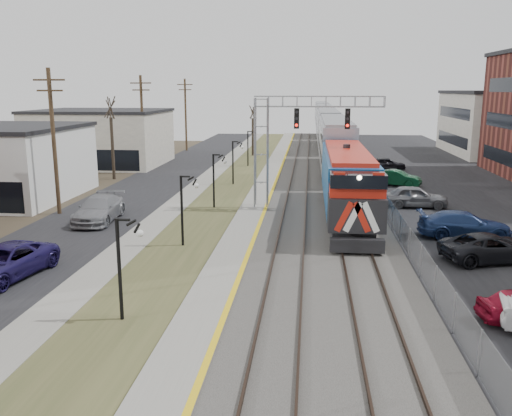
# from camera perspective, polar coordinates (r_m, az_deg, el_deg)

# --- Properties ---
(street_west) EXTENTS (7.00, 120.00, 0.04)m
(street_west) POSITION_cam_1_polar(r_m,az_deg,el_deg) (48.58, -11.73, 1.98)
(street_west) COLOR black
(street_west) RESTS_ON ground
(sidewalk) EXTENTS (2.00, 120.00, 0.08)m
(sidewalk) POSITION_cam_1_polar(r_m,az_deg,el_deg) (47.43, -6.53, 1.94)
(sidewalk) COLOR gray
(sidewalk) RESTS_ON ground
(grass_median) EXTENTS (4.00, 120.00, 0.06)m
(grass_median) POSITION_cam_1_polar(r_m,az_deg,el_deg) (46.89, -2.94, 1.87)
(grass_median) COLOR #3F4625
(grass_median) RESTS_ON ground
(platform) EXTENTS (2.00, 120.00, 0.24)m
(platform) POSITION_cam_1_polar(r_m,az_deg,el_deg) (46.53, 0.71, 1.91)
(platform) COLOR gray
(platform) RESTS_ON ground
(ballast_bed) EXTENTS (8.00, 120.00, 0.20)m
(ballast_bed) POSITION_cam_1_polar(r_m,az_deg,el_deg) (46.37, 6.88, 1.76)
(ballast_bed) COLOR #595651
(ballast_bed) RESTS_ON ground
(parking_lot) EXTENTS (16.00, 120.00, 0.04)m
(parking_lot) POSITION_cam_1_polar(r_m,az_deg,el_deg) (48.17, 21.30, 1.30)
(parking_lot) COLOR black
(parking_lot) RESTS_ON ground
(platform_edge) EXTENTS (0.24, 120.00, 0.01)m
(platform_edge) POSITION_cam_1_polar(r_m,az_deg,el_deg) (46.44, 1.80, 2.05)
(platform_edge) COLOR gold
(platform_edge) RESTS_ON platform
(track_near) EXTENTS (1.58, 120.00, 0.15)m
(track_near) POSITION_cam_1_polar(r_m,az_deg,el_deg) (46.34, 4.41, 2.03)
(track_near) COLOR #2D2119
(track_near) RESTS_ON ballast_bed
(track_far) EXTENTS (1.58, 120.00, 0.15)m
(track_far) POSITION_cam_1_polar(r_m,az_deg,el_deg) (46.40, 8.74, 1.94)
(track_far) COLOR #2D2119
(track_far) RESTS_ON ballast_bed
(train) EXTENTS (3.00, 108.65, 5.33)m
(train) POSITION_cam_1_polar(r_m,az_deg,el_deg) (83.43, 7.51, 8.43)
(train) COLOR #124F93
(train) RESTS_ON ground
(signal_gantry) EXTENTS (9.00, 1.07, 8.15)m
(signal_gantry) POSITION_cam_1_polar(r_m,az_deg,el_deg) (38.72, 3.13, 7.94)
(signal_gantry) COLOR gray
(signal_gantry) RESTS_ON ground
(lampposts) EXTENTS (0.14, 62.14, 4.00)m
(lampposts) POSITION_cam_1_polar(r_m,az_deg,el_deg) (30.41, -7.68, -0.24)
(lampposts) COLOR black
(lampposts) RESTS_ON ground
(utility_poles) EXTENTS (0.28, 80.28, 10.00)m
(utility_poles) POSITION_cam_1_polar(r_m,az_deg,el_deg) (39.79, -20.50, 6.45)
(utility_poles) COLOR #4C3823
(utility_poles) RESTS_ON ground
(fence) EXTENTS (0.04, 120.00, 1.60)m
(fence) POSITION_cam_1_polar(r_m,az_deg,el_deg) (46.53, 12.09, 2.49)
(fence) COLOR gray
(fence) RESTS_ON ground
(bare_trees) EXTENTS (12.30, 42.30, 5.95)m
(bare_trees) POSITION_cam_1_polar(r_m,az_deg,el_deg) (52.23, -11.81, 5.67)
(bare_trees) COLOR #382D23
(bare_trees) RESTS_ON ground
(car_lot_c) EXTENTS (5.58, 3.63, 1.43)m
(car_lot_c) POSITION_cam_1_polar(r_m,az_deg,el_deg) (29.97, 23.56, -3.91)
(car_lot_c) COLOR black
(car_lot_c) RESTS_ON ground
(car_lot_d) EXTENTS (5.32, 2.17, 1.54)m
(car_lot_d) POSITION_cam_1_polar(r_m,az_deg,el_deg) (34.08, 21.10, -1.72)
(car_lot_d) COLOR navy
(car_lot_d) RESTS_ON ground
(car_lot_e) EXTENTS (4.75, 2.00, 1.60)m
(car_lot_e) POSITION_cam_1_polar(r_m,az_deg,el_deg) (41.68, 16.41, 1.12)
(car_lot_e) COLOR slate
(car_lot_e) RESTS_ON ground
(car_lot_f) EXTENTS (4.58, 2.95, 1.42)m
(car_lot_f) POSITION_cam_1_polar(r_m,az_deg,el_deg) (50.47, 14.57, 3.03)
(car_lot_f) COLOR #0B3A1F
(car_lot_f) RESTS_ON ground
(car_street_a) EXTENTS (3.43, 5.84, 1.53)m
(car_street_a) POSITION_cam_1_polar(r_m,az_deg,el_deg) (27.60, -24.98, -5.29)
(car_street_a) COLOR #1E154C
(car_street_a) RESTS_ON ground
(car_street_b) EXTENTS (2.62, 5.79, 1.64)m
(car_street_b) POSITION_cam_1_polar(r_m,az_deg,el_deg) (37.19, -16.18, -0.16)
(car_street_b) COLOR gray
(car_street_b) RESTS_ON ground
(car_lot_g) EXTENTS (4.39, 2.48, 1.41)m
(car_lot_g) POSITION_cam_1_polar(r_m,az_deg,el_deg) (59.95, 13.53, 4.51)
(car_lot_g) COLOR black
(car_lot_g) RESTS_ON ground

